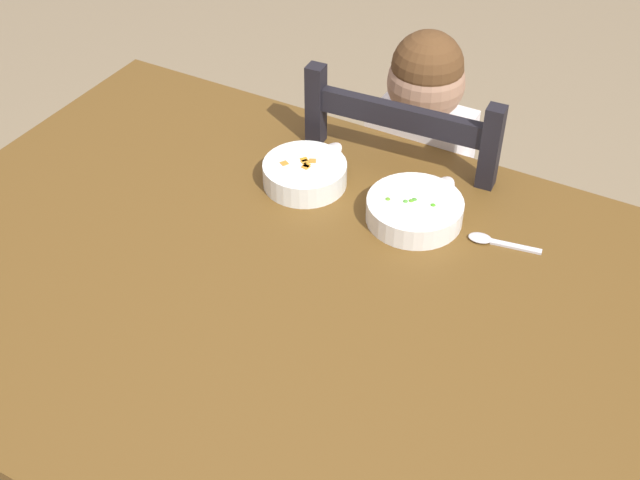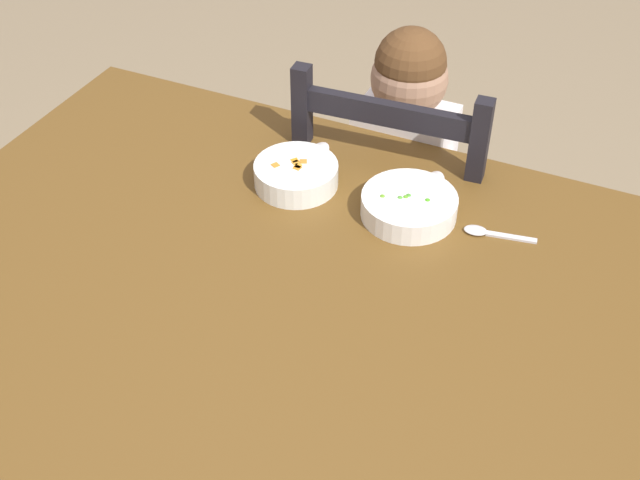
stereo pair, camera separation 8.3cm
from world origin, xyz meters
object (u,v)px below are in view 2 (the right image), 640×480
Objects in this scene: bowl_of_peas at (409,205)px; bowl_of_carrots at (296,174)px; child_figure at (399,165)px; dining_chair at (396,225)px; spoon at (486,232)px; dining_table at (311,326)px.

bowl_of_carrots is at bearing 179.99° from bowl_of_peas.
child_figure is 5.66× the size of bowl_of_carrots.
bowl_of_carrots is at bearing -112.51° from dining_chair.
spoon is at bearing -46.11° from child_figure.
child_figure is at bearing 112.45° from bowl_of_peas.
spoon is at bearing -47.19° from dining_chair.
bowl_of_carrots reaches higher than dining_table.
dining_chair is at bearing 65.72° from child_figure.
dining_chair is 0.45m from bowl_of_peas.
bowl_of_peas reaches higher than spoon.
bowl_of_carrots is at bearing -112.46° from child_figure.
dining_table is 8.56× the size of bowl_of_peas.
spoon is (0.27, -0.29, 0.11)m from child_figure.
child_figure reaches higher than bowl_of_carrots.
dining_table is 11.50× the size of spoon.
dining_table is at bearing -59.66° from bowl_of_carrots.
dining_chair reaches higher than dining_table.
dining_chair is at bearing 111.40° from bowl_of_peas.
dining_chair is 4.97× the size of bowl_of_peas.
child_figure is 0.34m from bowl_of_peas.
child_figure is (-0.00, -0.01, 0.18)m from dining_chair.
dining_chair is at bearing 67.49° from bowl_of_carrots.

